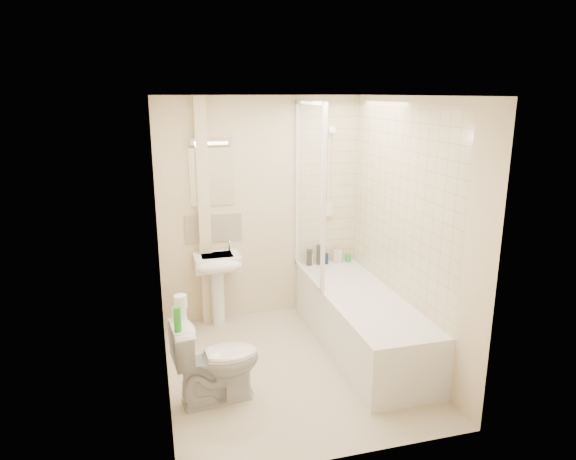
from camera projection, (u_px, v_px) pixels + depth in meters
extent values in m
plane|color=beige|center=(292.00, 367.00, 4.69)|extent=(2.50, 2.50, 0.00)
cube|color=beige|center=(261.00, 210.00, 5.54)|extent=(2.20, 0.02, 2.40)
cube|color=beige|center=(160.00, 251.00, 4.10)|extent=(0.02, 2.50, 2.40)
cube|color=beige|center=(409.00, 232.00, 4.65)|extent=(0.02, 2.50, 2.40)
cube|color=white|center=(292.00, 96.00, 4.06)|extent=(2.20, 2.50, 0.02)
cube|color=beige|center=(327.00, 186.00, 5.66)|extent=(0.70, 0.01, 1.75)
cube|color=beige|center=(399.00, 203.00, 4.77)|extent=(0.01, 2.10, 1.75)
cube|color=beige|center=(204.00, 214.00, 5.33)|extent=(0.12, 0.12, 2.40)
cube|color=beige|center=(214.00, 228.00, 5.44)|extent=(0.60, 0.02, 0.30)
cube|color=white|center=(212.00, 177.00, 5.30)|extent=(0.46, 0.01, 0.60)
cube|color=silver|center=(211.00, 141.00, 5.18)|extent=(0.42, 0.07, 0.07)
cube|color=white|center=(361.00, 321.00, 4.99)|extent=(0.70, 2.10, 0.55)
cube|color=white|center=(362.00, 300.00, 4.93)|extent=(0.56, 1.96, 0.05)
cube|color=white|center=(309.00, 193.00, 5.16)|extent=(0.01, 0.90, 1.80)
cube|color=white|center=(297.00, 185.00, 5.56)|extent=(0.04, 0.04, 1.80)
cube|color=white|center=(324.00, 201.00, 4.74)|extent=(0.04, 0.04, 1.80)
cube|color=white|center=(310.00, 103.00, 4.93)|extent=(0.04, 0.90, 0.04)
cube|color=white|center=(308.00, 275.00, 5.39)|extent=(0.04, 0.90, 0.03)
cylinder|color=white|center=(328.00, 175.00, 5.61)|extent=(0.02, 0.02, 0.90)
cylinder|color=white|center=(327.00, 215.00, 5.72)|extent=(0.05, 0.05, 0.02)
cylinder|color=white|center=(329.00, 133.00, 5.49)|extent=(0.05, 0.05, 0.02)
cylinder|color=white|center=(331.00, 131.00, 5.42)|extent=(0.08, 0.11, 0.11)
cube|color=white|center=(328.00, 209.00, 5.70)|extent=(0.10, 0.05, 0.14)
cylinder|color=white|center=(327.00, 171.00, 5.57)|extent=(0.01, 0.13, 0.84)
cylinder|color=white|center=(218.00, 297.00, 5.48)|extent=(0.14, 0.14, 0.63)
cube|color=white|center=(217.00, 261.00, 5.35)|extent=(0.47, 0.36, 0.14)
ellipsoid|color=white|center=(219.00, 267.00, 5.19)|extent=(0.47, 0.20, 0.14)
cube|color=silver|center=(217.00, 257.00, 5.33)|extent=(0.32, 0.23, 0.04)
cylinder|color=white|center=(201.00, 249.00, 5.38)|extent=(0.03, 0.03, 0.10)
cylinder|color=white|center=(230.00, 247.00, 5.46)|extent=(0.03, 0.03, 0.10)
sphere|color=white|center=(200.00, 244.00, 5.37)|extent=(0.04, 0.04, 0.04)
sphere|color=white|center=(230.00, 242.00, 5.45)|extent=(0.04, 0.04, 0.04)
cylinder|color=black|center=(310.00, 257.00, 5.74)|extent=(0.07, 0.07, 0.18)
cylinder|color=white|center=(311.00, 259.00, 5.74)|extent=(0.05, 0.05, 0.14)
cylinder|color=black|center=(319.00, 255.00, 5.76)|extent=(0.07, 0.07, 0.22)
cylinder|color=navy|center=(326.00, 259.00, 5.79)|extent=(0.06, 0.06, 0.12)
cylinder|color=beige|center=(335.00, 256.00, 5.82)|extent=(0.06, 0.06, 0.15)
cylinder|color=silver|center=(340.00, 256.00, 5.83)|extent=(0.06, 0.06, 0.14)
cylinder|color=green|center=(348.00, 258.00, 5.87)|extent=(0.06, 0.06, 0.08)
imported|color=white|center=(216.00, 360.00, 4.11)|extent=(0.54, 0.77, 0.70)
cylinder|color=white|center=(179.00, 313.00, 4.04)|extent=(0.11, 0.11, 0.09)
cylinder|color=white|center=(181.00, 302.00, 4.01)|extent=(0.10, 0.10, 0.10)
cylinder|color=green|center=(177.00, 319.00, 3.80)|extent=(0.05, 0.05, 0.19)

